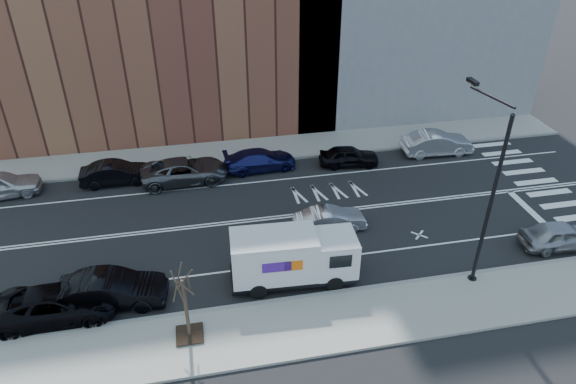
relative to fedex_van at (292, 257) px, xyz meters
name	(u,v)px	position (x,y,z in m)	size (l,w,h in m)	color
ground	(303,214)	(1.82, 5.60, -1.49)	(120.00, 120.00, 0.00)	black
sidewalk_near	(346,320)	(1.82, -3.20, -1.42)	(44.00, 3.60, 0.15)	gray
sidewalk_far	(277,148)	(1.82, 14.40, -1.42)	(44.00, 3.60, 0.15)	gray
curb_near	(335,293)	(1.82, -1.40, -1.41)	(44.00, 0.25, 0.17)	gray
curb_far	(281,159)	(1.82, 12.60, -1.41)	(44.00, 0.25, 0.17)	gray
crosswalk	(542,187)	(17.82, 5.60, -1.49)	(3.00, 14.00, 0.01)	white
road_markings	(303,214)	(1.82, 5.60, -1.49)	(40.00, 8.60, 0.01)	white
streetlight	(487,190)	(8.82, -1.31, 3.59)	(0.44, 4.02, 9.34)	black
street_tree	(187,314)	(-5.18, -2.80, -0.04)	(1.20, 1.20, 3.75)	black
fedex_van	(292,257)	(0.00, 0.00, 0.00)	(6.34, 2.48, 2.85)	black
far_parked_a	(0,185)	(-16.37, 11.37, -0.68)	(1.93, 4.79, 1.63)	silver
far_parked_b	(116,173)	(-9.38, 11.61, -0.75)	(1.57, 4.51, 1.49)	black
far_parked_c	(185,171)	(-4.95, 10.96, -0.71)	(2.61, 5.66, 1.57)	#505258
far_parked_d	(260,160)	(0.14, 11.60, -0.78)	(2.01, 4.93, 1.43)	navy
far_parked_e	(349,156)	(6.29, 10.97, -0.79)	(1.65, 4.10, 1.40)	black
far_parked_f	(437,143)	(13.02, 11.41, -0.66)	(1.76, 5.06, 1.67)	silver
driving_sedan	(330,220)	(2.99, 3.84, -0.82)	(1.42, 4.06, 1.34)	silver
near_parked_rear_a	(112,290)	(-8.61, 0.09, -0.67)	(1.75, 5.02, 1.65)	black
near_parked_rear_b	(58,303)	(-10.96, -0.27, -0.73)	(2.53, 5.48, 1.52)	black
near_parked_front	(561,235)	(14.83, -0.17, -0.75)	(1.76, 4.38, 1.49)	#9D9DA1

